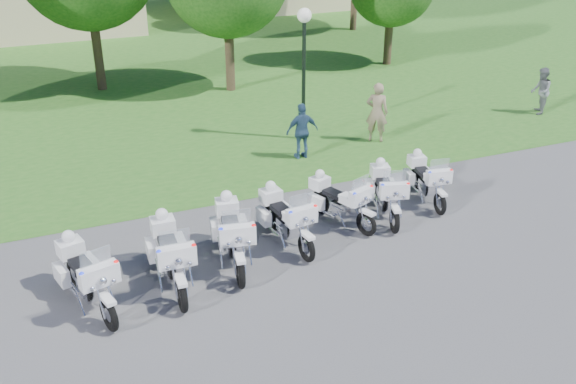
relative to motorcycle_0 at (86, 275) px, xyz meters
name	(u,v)px	position (x,y,z in m)	size (l,w,h in m)	color
ground	(315,250)	(4.97, 0.20, -0.67)	(100.00, 100.00, 0.00)	#525257
grass_lawn	(121,27)	(4.97, 27.20, -0.67)	(100.00, 48.00, 0.01)	#2B6520
motorcycle_0	(86,275)	(0.00, 0.00, 0.00)	(1.17, 2.35, 1.61)	black
motorcycle_1	(171,254)	(1.69, 0.13, 0.02)	(0.85, 2.46, 1.65)	black
motorcycle_2	(232,233)	(3.12, 0.46, 0.02)	(1.06, 2.44, 1.65)	black
motorcycle_3	(285,217)	(4.49, 0.80, -0.03)	(0.91, 2.28, 1.53)	black
motorcycle_4	(339,200)	(6.06, 1.20, -0.07)	(1.16, 2.05, 1.44)	black
motorcycle_5	(386,191)	(7.32, 1.12, -0.04)	(1.14, 2.19, 1.51)	black
motorcycle_6	(426,178)	(8.72, 1.47, -0.08)	(0.90, 2.10, 1.42)	black
lamp_post	(304,42)	(7.53, 6.73, 2.47)	(0.44, 0.44, 4.16)	black
bystander_a	(377,112)	(9.61, 5.67, 0.29)	(0.70, 0.46, 1.92)	gray
bystander_b	(541,91)	(16.36, 5.83, 0.15)	(0.81, 0.63, 1.66)	slate
bystander_c	(302,131)	(6.86, 5.27, 0.18)	(1.00, 0.41, 1.70)	#2D4B6C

